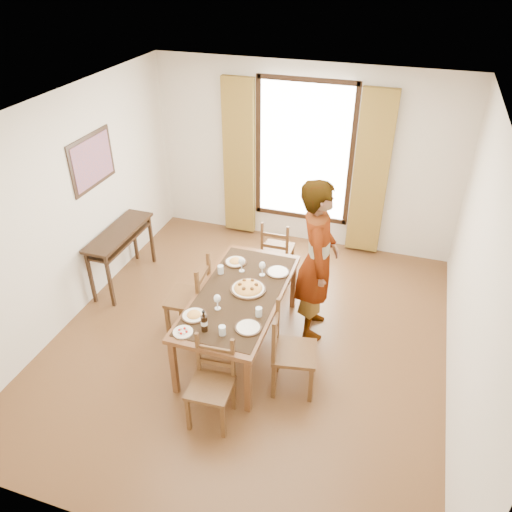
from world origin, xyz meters
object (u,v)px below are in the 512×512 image
(console_table, at_px, (120,238))
(pasta_platter, at_px, (248,286))
(dining_table, at_px, (239,298))
(man, at_px, (317,261))

(console_table, relative_size, pasta_platter, 3.00)
(console_table, xyz_separation_m, dining_table, (1.96, -0.73, 0.01))
(console_table, distance_m, man, 2.72)
(console_table, bearing_deg, pasta_platter, -17.60)
(pasta_platter, bearing_deg, man, 35.54)
(console_table, height_order, pasta_platter, pasta_platter)
(dining_table, distance_m, pasta_platter, 0.16)
(dining_table, height_order, pasta_platter, pasta_platter)
(dining_table, xyz_separation_m, man, (0.74, 0.56, 0.30))
(dining_table, xyz_separation_m, pasta_platter, (0.07, 0.08, 0.11))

